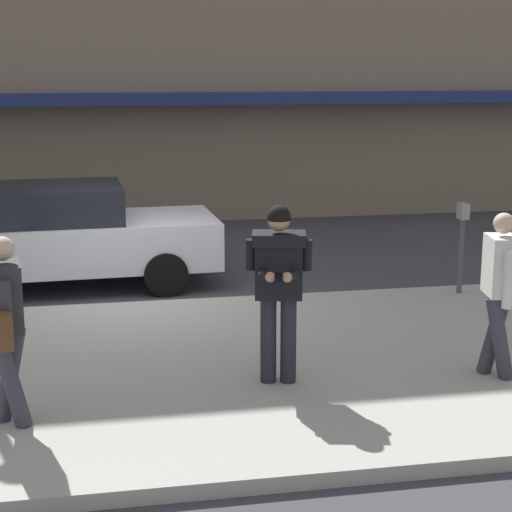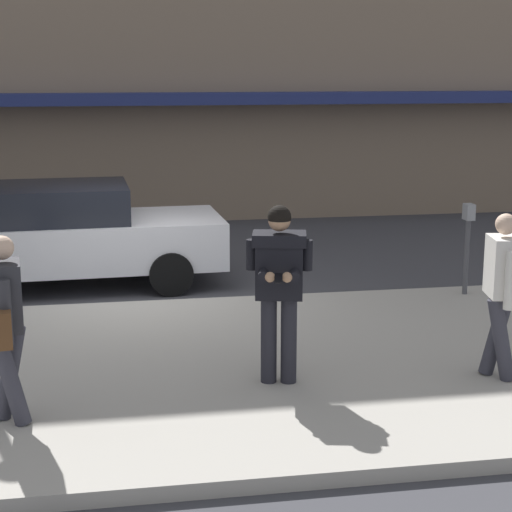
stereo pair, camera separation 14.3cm
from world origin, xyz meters
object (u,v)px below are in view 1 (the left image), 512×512
object	(u,v)px
man_texting_on_phone	(279,275)
pedestrian_with_bag	(6,320)
parking_meter	(462,235)
pedestrian_in_light_coat	(500,284)
parked_sedan_mid	(61,235)

from	to	relation	value
man_texting_on_phone	pedestrian_with_bag	world-z (taller)	man_texting_on_phone
man_texting_on_phone	pedestrian_with_bag	size ratio (longest dim) A/B	1.06
pedestrian_with_bag	parking_meter	xyz separation A→B (m)	(5.76, 3.47, -0.14)
pedestrian_in_light_coat	parking_meter	bearing A→B (deg)	72.29
pedestrian_in_light_coat	pedestrian_with_bag	distance (m)	4.77
pedestrian_in_light_coat	pedestrian_with_bag	bearing A→B (deg)	-176.02
parked_sedan_mid	pedestrian_with_bag	size ratio (longest dim) A/B	2.69
pedestrian_in_light_coat	pedestrian_with_bag	xyz separation A→B (m)	(-4.76, -0.33, -0.00)
parked_sedan_mid	pedestrian_with_bag	bearing A→B (deg)	-93.05
parked_sedan_mid	man_texting_on_phone	distance (m)	5.36
man_texting_on_phone	pedestrian_in_light_coat	world-z (taller)	man_texting_on_phone
man_texting_on_phone	parking_meter	world-z (taller)	man_texting_on_phone
pedestrian_in_light_coat	parking_meter	distance (m)	3.30
parking_meter	pedestrian_with_bag	bearing A→B (deg)	-148.94
parked_sedan_mid	parking_meter	world-z (taller)	parked_sedan_mid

